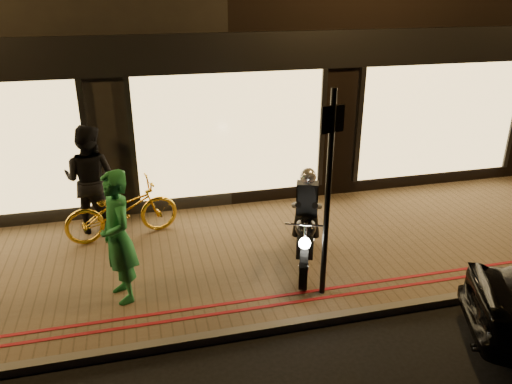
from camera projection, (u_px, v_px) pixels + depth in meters
ground at (291, 331)px, 6.69m from camera, size 90.00×90.00×0.00m
sidewalk at (255, 255)px, 8.45m from camera, size 50.00×4.00×0.12m
kerb_stone at (290, 325)px, 6.71m from camera, size 50.00×0.14×0.12m
red_kerb_lines at (279, 300)px, 7.13m from camera, size 50.00×0.26×0.01m
motorcycle at (306, 229)px, 7.86m from camera, size 0.88×1.86×1.59m
sign_post at (328, 187)px, 6.67m from camera, size 0.35×0.11×3.00m
bicycle_gold at (122, 210)px, 8.74m from camera, size 2.05×1.03×1.03m
person_green at (118, 237)px, 6.85m from camera, size 0.66×0.82×1.93m
person_dark at (90, 179)px, 8.81m from camera, size 1.17×1.06×1.98m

